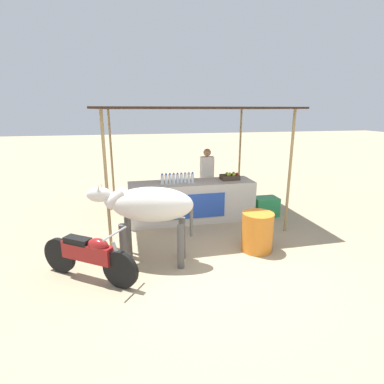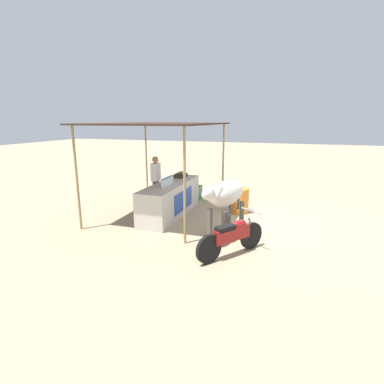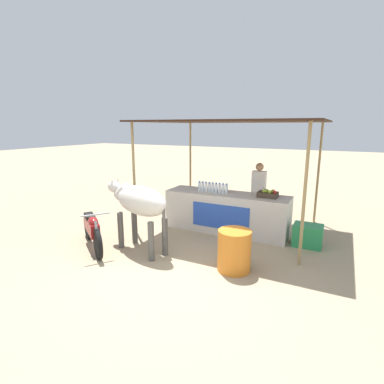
{
  "view_description": "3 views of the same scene",
  "coord_description": "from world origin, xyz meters",
  "px_view_note": "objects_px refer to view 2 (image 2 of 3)",
  "views": [
    {
      "loc": [
        -1.52,
        -4.59,
        2.62
      ],
      "look_at": [
        -0.18,
        1.36,
        0.95
      ],
      "focal_mm": 28.0,
      "sensor_mm": 36.0,
      "label": 1
    },
    {
      "loc": [
        -7.94,
        -1.16,
        2.77
      ],
      "look_at": [
        0.05,
        1.55,
        0.73
      ],
      "focal_mm": 28.0,
      "sensor_mm": 36.0,
      "label": 2
    },
    {
      "loc": [
        2.45,
        -4.49,
        2.56
      ],
      "look_at": [
        -0.45,
        1.22,
        1.14
      ],
      "focal_mm": 28.0,
      "sensor_mm": 36.0,
      "label": 3
    }
  ],
  "objects_px": {
    "cow": "(226,195)",
    "motorcycle_parked": "(232,236)",
    "fruit_crate": "(181,175)",
    "vendor_behind_counter": "(156,181)",
    "water_barrel": "(239,200)",
    "stall_counter": "(171,199)",
    "cooler_box": "(194,193)"
  },
  "relations": [
    {
      "from": "vendor_behind_counter",
      "to": "water_barrel",
      "type": "height_order",
      "value": "vendor_behind_counter"
    },
    {
      "from": "fruit_crate",
      "to": "vendor_behind_counter",
      "type": "distance_m",
      "value": 0.83
    },
    {
      "from": "fruit_crate",
      "to": "cow",
      "type": "distance_m",
      "value": 2.92
    },
    {
      "from": "fruit_crate",
      "to": "vendor_behind_counter",
      "type": "height_order",
      "value": "vendor_behind_counter"
    },
    {
      "from": "water_barrel",
      "to": "motorcycle_parked",
      "type": "height_order",
      "value": "motorcycle_parked"
    },
    {
      "from": "cooler_box",
      "to": "cow",
      "type": "bearing_deg",
      "value": -149.58
    },
    {
      "from": "water_barrel",
      "to": "stall_counter",
      "type": "bearing_deg",
      "value": 114.59
    },
    {
      "from": "cooler_box",
      "to": "motorcycle_parked",
      "type": "relative_size",
      "value": 0.4
    },
    {
      "from": "water_barrel",
      "to": "motorcycle_parked",
      "type": "relative_size",
      "value": 0.5
    },
    {
      "from": "motorcycle_parked",
      "to": "fruit_crate",
      "type": "bearing_deg",
      "value": 36.48
    },
    {
      "from": "stall_counter",
      "to": "vendor_behind_counter",
      "type": "xyz_separation_m",
      "value": [
        0.58,
        0.75,
        0.37
      ]
    },
    {
      "from": "stall_counter",
      "to": "motorcycle_parked",
      "type": "distance_m",
      "value": 3.14
    },
    {
      "from": "cow",
      "to": "motorcycle_parked",
      "type": "height_order",
      "value": "cow"
    },
    {
      "from": "cooler_box",
      "to": "motorcycle_parked",
      "type": "height_order",
      "value": "motorcycle_parked"
    },
    {
      "from": "fruit_crate",
      "to": "cow",
      "type": "xyz_separation_m",
      "value": [
        -2.17,
        -1.96,
        -0.0
      ]
    },
    {
      "from": "cow",
      "to": "stall_counter",
      "type": "bearing_deg",
      "value": 58.32
    },
    {
      "from": "cow",
      "to": "motorcycle_parked",
      "type": "distance_m",
      "value": 1.21
    },
    {
      "from": "water_barrel",
      "to": "cow",
      "type": "relative_size",
      "value": 0.41
    },
    {
      "from": "water_barrel",
      "to": "cow",
      "type": "bearing_deg",
      "value": -179.09
    },
    {
      "from": "motorcycle_parked",
      "to": "stall_counter",
      "type": "bearing_deg",
      "value": 46.51
    },
    {
      "from": "fruit_crate",
      "to": "motorcycle_parked",
      "type": "xyz_separation_m",
      "value": [
        -3.15,
        -2.33,
        -0.61
      ]
    },
    {
      "from": "cow",
      "to": "motorcycle_parked",
      "type": "bearing_deg",
      "value": -159.63
    },
    {
      "from": "cooler_box",
      "to": "vendor_behind_counter",
      "type": "bearing_deg",
      "value": 147.45
    },
    {
      "from": "motorcycle_parked",
      "to": "cow",
      "type": "bearing_deg",
      "value": 20.37
    },
    {
      "from": "vendor_behind_counter",
      "to": "motorcycle_parked",
      "type": "distance_m",
      "value": 4.11
    },
    {
      "from": "stall_counter",
      "to": "vendor_behind_counter",
      "type": "bearing_deg",
      "value": 52.19
    },
    {
      "from": "water_barrel",
      "to": "cow",
      "type": "xyz_separation_m",
      "value": [
        -2.04,
        -0.03,
        0.66
      ]
    },
    {
      "from": "vendor_behind_counter",
      "to": "motorcycle_parked",
      "type": "relative_size",
      "value": 1.09
    },
    {
      "from": "water_barrel",
      "to": "motorcycle_parked",
      "type": "distance_m",
      "value": 3.05
    },
    {
      "from": "fruit_crate",
      "to": "water_barrel",
      "type": "relative_size",
      "value": 0.58
    },
    {
      "from": "water_barrel",
      "to": "cow",
      "type": "distance_m",
      "value": 2.15
    },
    {
      "from": "fruit_crate",
      "to": "cow",
      "type": "bearing_deg",
      "value": -137.81
    }
  ]
}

